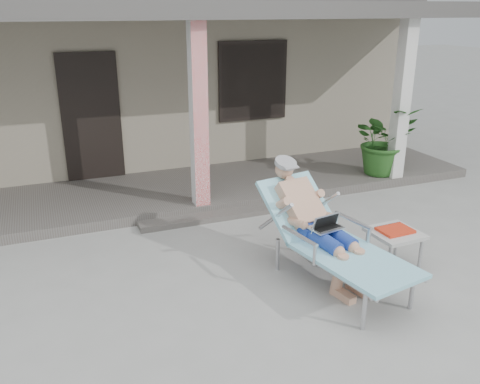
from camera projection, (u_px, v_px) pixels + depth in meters
name	position (u px, v px, depth m)	size (l,w,h in m)	color
ground	(258.00, 279.00, 5.78)	(60.00, 60.00, 0.00)	#9E9E99
house	(138.00, 69.00, 10.89)	(10.40, 5.40, 3.30)	gray
porch_deck	(186.00, 190.00, 8.38)	(10.00, 2.00, 0.15)	#605B56
porch_overhang	(180.00, 16.00, 7.40)	(10.00, 2.30, 2.85)	silver
porch_step	(208.00, 217.00, 7.39)	(2.00, 0.30, 0.07)	#605B56
lounger	(324.00, 209.00, 5.57)	(1.12, 2.13, 1.34)	#B7B7BC
side_table	(395.00, 235.00, 5.93)	(0.57, 0.57, 0.49)	#B5B4AF
potted_palm	(384.00, 140.00, 8.78)	(1.08, 0.94, 1.20)	#26591E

